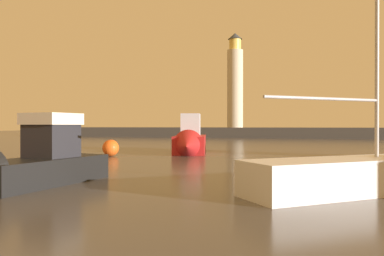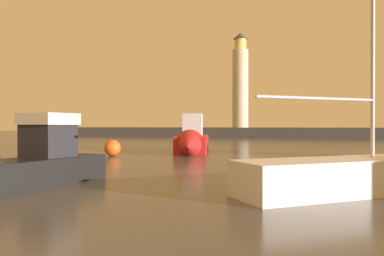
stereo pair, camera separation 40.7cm
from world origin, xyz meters
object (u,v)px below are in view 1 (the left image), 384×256
at_px(sailboat_moored, 358,173).
at_px(motorboat_2, 190,141).
at_px(mooring_buoy, 111,148).
at_px(lighthouse, 235,83).
at_px(motorboat_4, 23,166).

bearing_deg(sailboat_moored, motorboat_2, 124.82).
bearing_deg(mooring_buoy, sailboat_moored, -35.74).
distance_m(lighthouse, motorboat_4, 53.46).
height_order(motorboat_2, sailboat_moored, sailboat_moored).
xyz_separation_m(sailboat_moored, mooring_buoy, (-13.56, 9.76, -0.03)).
xyz_separation_m(lighthouse, sailboat_moored, (13.06, -50.49, -8.51)).
relative_size(lighthouse, mooring_buoy, 14.68).
relative_size(motorboat_2, motorboat_4, 1.25).
xyz_separation_m(lighthouse, motorboat_4, (3.06, -52.71, -8.38)).
bearing_deg(mooring_buoy, motorboat_4, -73.46).
height_order(lighthouse, motorboat_4, lighthouse).
xyz_separation_m(motorboat_4, sailboat_moored, (10.00, 2.22, -0.13)).
relative_size(motorboat_2, sailboat_moored, 0.74).
relative_size(lighthouse, sailboat_moored, 1.49).
height_order(lighthouse, motorboat_2, lighthouse).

